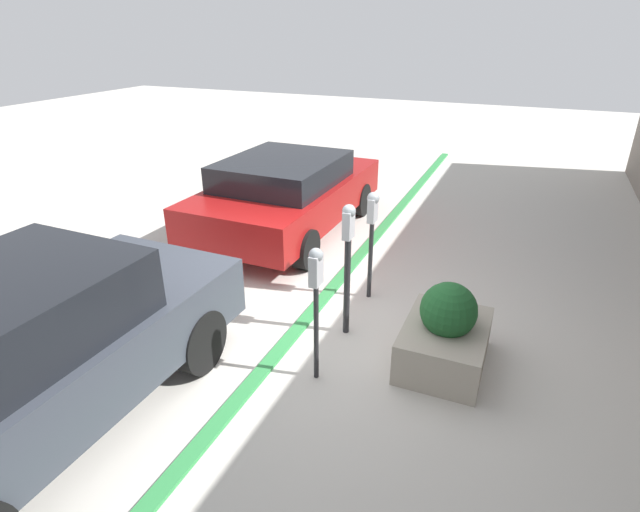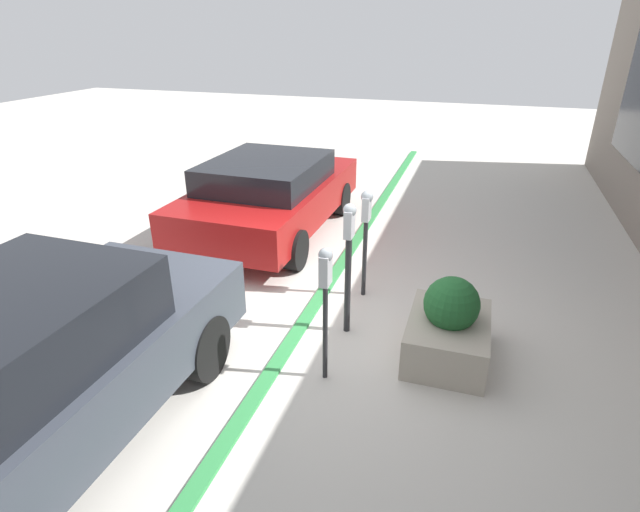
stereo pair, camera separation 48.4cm
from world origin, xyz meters
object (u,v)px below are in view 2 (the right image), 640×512
parking_meter_middle (366,220)px  parked_car_middle (270,194)px  parking_meter_second (349,249)px  parking_meter_nearest (325,285)px  planter_box (449,328)px  parked_car_front (28,372)px

parking_meter_middle → parked_car_middle: (1.69, 2.07, -0.37)m
parking_meter_second → parked_car_middle: bearing=38.6°
parking_meter_nearest → parked_car_middle: size_ratio=0.36×
planter_box → parked_car_middle: parked_car_middle is taller
parking_meter_nearest → parking_meter_second: (0.92, 0.01, -0.02)m
parking_meter_nearest → planter_box: size_ratio=1.26×
parking_meter_middle → parked_car_middle: size_ratio=0.36×
parking_meter_second → parked_car_front: bearing=142.4°
parking_meter_second → parking_meter_middle: parking_meter_second is taller
planter_box → parked_car_middle: bearing=49.7°
parking_meter_second → parking_meter_middle: bearing=0.9°
parking_meter_middle → parked_car_front: (-3.50, 1.97, -0.27)m
parking_meter_nearest → parked_car_middle: 4.12m
parked_car_middle → parking_meter_middle: bearing=-128.4°
parked_car_middle → parking_meter_second: bearing=-140.6°
parking_meter_nearest → parking_meter_middle: bearing=0.8°
parked_car_front → parked_car_middle: (5.19, 0.10, -0.10)m
parking_meter_second → planter_box: parking_meter_second is taller
parking_meter_middle → parked_car_middle: parking_meter_middle is taller
parking_meter_nearest → parked_car_front: size_ratio=0.36×
parking_meter_nearest → planter_box: 1.57m
parking_meter_middle → parked_car_front: 4.03m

